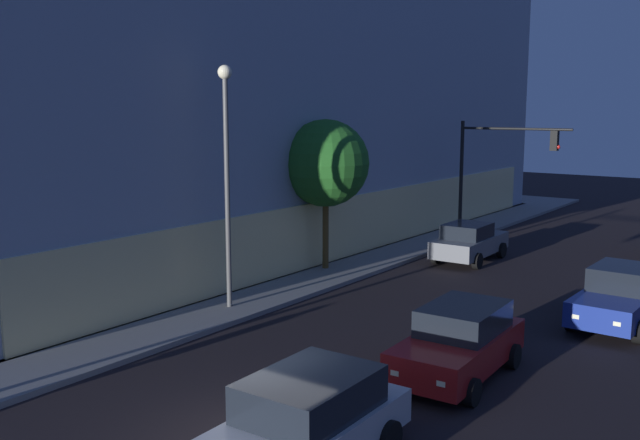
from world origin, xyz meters
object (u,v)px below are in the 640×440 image
street_lamp_sidewalk (227,157)px  car_red (459,342)px  modern_building (190,78)px  traffic_light_far_corner (497,158)px  car_silver (302,424)px  car_blue (620,296)px  sidewalk_tree (326,163)px  car_grey (469,242)px

street_lamp_sidewalk → car_red: (-0.82, -8.31, -4.05)m
modern_building → traffic_light_far_corner: modern_building is taller
car_silver → car_red: (5.76, -0.33, -0.00)m
car_red → street_lamp_sidewalk: bearing=84.4°
traffic_light_far_corner → car_blue: traffic_light_far_corner is taller
sidewalk_tree → car_silver: sidewalk_tree is taller
modern_building → car_blue: bearing=-101.1°
car_blue → sidewalk_tree: bearing=87.9°
street_lamp_sidewalk → car_grey: (11.42, -3.03, -4.10)m
car_silver → traffic_light_far_corner: bearing=14.3°
sidewalk_tree → car_blue: sidewalk_tree is taller
car_blue → car_grey: car_blue is taller
modern_building → sidewalk_tree: bearing=-109.3°
car_grey → street_lamp_sidewalk: bearing=165.1°
traffic_light_far_corner → street_lamp_sidewalk: 16.30m
sidewalk_tree → car_silver: (-12.83, -8.70, -3.41)m
car_silver → car_blue: 12.66m
sidewalk_tree → car_blue: (-0.40, -11.11, -3.42)m
traffic_light_far_corner → car_blue: 13.51m
car_red → car_blue: 6.98m
modern_building → car_silver: size_ratio=8.05×
car_blue → car_grey: bearing=52.9°
car_red → car_blue: car_blue is taller
modern_building → traffic_light_far_corner: 16.11m
traffic_light_far_corner → car_red: 18.28m
traffic_light_far_corner → sidewalk_tree: sidewalk_tree is taller
modern_building → car_blue: modern_building is taller
street_lamp_sidewalk → car_silver: size_ratio=1.58×
modern_building → car_silver: bearing=-129.8°
modern_building → car_grey: modern_building is taller
modern_building → traffic_light_far_corner: bearing=-68.1°
sidewalk_tree → car_red: (-7.07, -9.03, -3.41)m
traffic_light_far_corner → street_lamp_sidewalk: street_lamp_sidewalk is taller
car_silver → car_grey: 18.67m
car_silver → car_blue: bearing=-11.0°
modern_building → traffic_light_far_corner: (5.82, -14.50, -3.92)m
sidewalk_tree → car_red: size_ratio=1.32×
modern_building → car_silver: 27.32m
car_red → car_blue: bearing=-17.3°
sidewalk_tree → street_lamp_sidewalk: bearing=-173.5°
car_red → car_blue: (6.67, -2.08, -0.01)m
car_red → traffic_light_far_corner: bearing=19.8°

